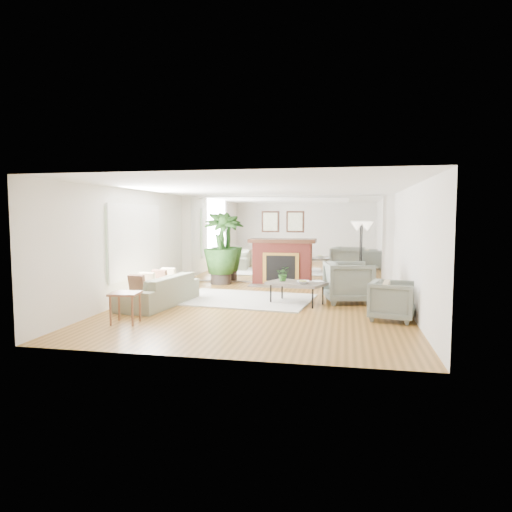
% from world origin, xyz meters
% --- Properties ---
extents(ground, '(7.00, 7.00, 0.00)m').
position_xyz_m(ground, '(0.00, 0.00, 0.00)').
color(ground, brown).
rests_on(ground, ground).
extents(wall_left, '(0.02, 7.00, 2.50)m').
position_xyz_m(wall_left, '(-2.99, 0.00, 1.25)').
color(wall_left, silver).
rests_on(wall_left, ground).
extents(wall_right, '(0.02, 7.00, 2.50)m').
position_xyz_m(wall_right, '(2.99, 0.00, 1.25)').
color(wall_right, silver).
rests_on(wall_right, ground).
extents(wall_back, '(6.00, 0.02, 2.50)m').
position_xyz_m(wall_back, '(0.00, 3.49, 1.25)').
color(wall_back, silver).
rests_on(wall_back, ground).
extents(mirror_panel, '(5.40, 0.04, 2.40)m').
position_xyz_m(mirror_panel, '(0.00, 3.47, 1.25)').
color(mirror_panel, silver).
rests_on(mirror_panel, wall_back).
extents(window_panel, '(0.04, 2.40, 1.50)m').
position_xyz_m(window_panel, '(-2.96, 0.40, 1.35)').
color(window_panel, '#B2E09E').
rests_on(window_panel, wall_left).
extents(fireplace, '(1.85, 0.83, 2.05)m').
position_xyz_m(fireplace, '(0.00, 3.26, 0.66)').
color(fireplace, maroon).
rests_on(fireplace, ground).
extents(area_rug, '(3.29, 2.53, 0.03)m').
position_xyz_m(area_rug, '(-0.55, 0.79, 0.02)').
color(area_rug, beige).
rests_on(area_rug, ground).
extents(coffee_table, '(1.38, 1.10, 0.48)m').
position_xyz_m(coffee_table, '(0.71, 0.52, 0.44)').
color(coffee_table, '#574E45').
rests_on(coffee_table, ground).
extents(sofa, '(1.13, 2.30, 0.64)m').
position_xyz_m(sofa, '(-2.18, -0.15, 0.32)').
color(sofa, gray).
rests_on(sofa, ground).
extents(armchair_back, '(1.17, 1.15, 0.91)m').
position_xyz_m(armchair_back, '(1.81, 0.94, 0.45)').
color(armchair_back, gray).
rests_on(armchair_back, ground).
extents(armchair_front, '(0.95, 0.93, 0.73)m').
position_xyz_m(armchair_front, '(2.60, -0.66, 0.36)').
color(armchair_front, gray).
rests_on(armchair_front, ground).
extents(side_table, '(0.54, 0.54, 0.56)m').
position_xyz_m(side_table, '(-2.09, -1.85, 0.47)').
color(side_table, brown).
rests_on(side_table, ground).
extents(potted_ficus, '(1.20, 1.20, 2.02)m').
position_xyz_m(potted_ficus, '(-1.71, 3.10, 1.08)').
color(potted_ficus, black).
rests_on(potted_ficus, ground).
extents(floor_lamp, '(0.57, 0.32, 1.76)m').
position_xyz_m(floor_lamp, '(2.14, 2.85, 1.50)').
color(floor_lamp, black).
rests_on(floor_lamp, ground).
extents(tabletop_plant, '(0.31, 0.27, 0.32)m').
position_xyz_m(tabletop_plant, '(0.40, 0.62, 0.64)').
color(tabletop_plant, '#326C27').
rests_on(tabletop_plant, coffee_table).
extents(fruit_bowl, '(0.30, 0.30, 0.07)m').
position_xyz_m(fruit_bowl, '(0.86, 0.31, 0.52)').
color(fruit_bowl, brown).
rests_on(fruit_bowl, coffee_table).
extents(book, '(0.29, 0.32, 0.02)m').
position_xyz_m(book, '(1.08, 0.60, 0.49)').
color(book, brown).
rests_on(book, coffee_table).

